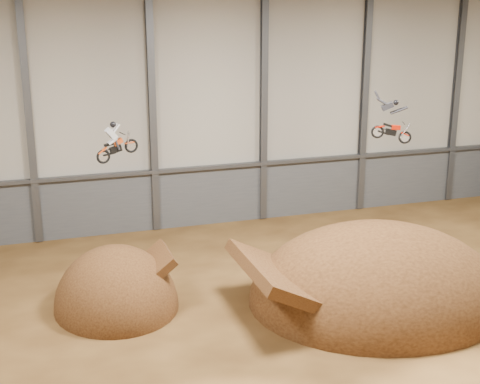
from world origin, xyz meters
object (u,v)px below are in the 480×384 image
takeoff_ramp (117,306)px  landing_ramp (376,299)px  fmx_rider_a (118,138)px  fmx_rider_b (391,118)px

takeoff_ramp → landing_ramp: (11.31, -2.86, 0.00)m
landing_ramp → fmx_rider_a: bearing=157.8°
fmx_rider_a → takeoff_ramp: bearing=-126.2°
takeoff_ramp → landing_ramp: size_ratio=0.53×
landing_ramp → fmx_rider_b: size_ratio=4.92×
landing_ramp → fmx_rider_b: (0.87, 1.14, 8.05)m
landing_ramp → fmx_rider_a: 13.62m
fmx_rider_b → takeoff_ramp: bearing=-165.3°
landing_ramp → fmx_rider_b: 8.18m
fmx_rider_a → fmx_rider_b: 12.00m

